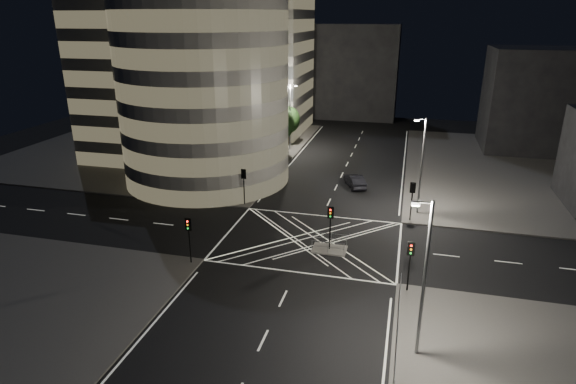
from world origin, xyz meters
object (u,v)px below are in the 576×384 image
(traffic_signal_fl, at_px, (244,180))
(traffic_signal_nl, at_px, (189,232))
(sedan, at_px, (355,181))
(street_lamp_left_near, at_px, (253,144))
(street_lamp_right_near, at_px, (424,275))
(traffic_signal_fr, at_px, (412,194))
(street_lamp_left_far, at_px, (290,115))
(street_lamp_right_far, at_px, (421,163))
(traffic_signal_nr, at_px, (410,257))
(central_island, at_px, (329,249))
(traffic_signal_island, at_px, (330,220))

(traffic_signal_fl, height_order, traffic_signal_nl, same)
(sedan, bearing_deg, street_lamp_left_near, -4.70)
(street_lamp_left_near, distance_m, street_lamp_right_near, 32.13)
(traffic_signal_fr, height_order, street_lamp_left_near, street_lamp_left_near)
(traffic_signal_fl, height_order, street_lamp_right_near, street_lamp_right_near)
(street_lamp_left_far, height_order, sedan, street_lamp_left_far)
(street_lamp_right_far, bearing_deg, traffic_signal_nl, -139.09)
(traffic_signal_nr, bearing_deg, street_lamp_right_far, 87.70)
(traffic_signal_nr, xyz_separation_m, street_lamp_left_near, (-18.24, 18.80, 2.63))
(street_lamp_left_far, bearing_deg, traffic_signal_nl, -89.01)
(street_lamp_right_far, bearing_deg, traffic_signal_nr, -92.30)
(street_lamp_left_far, xyz_separation_m, street_lamp_right_far, (18.87, -21.00, 0.00))
(traffic_signal_fl, distance_m, street_lamp_right_near, 27.79)
(street_lamp_right_near, relative_size, sedan, 2.14)
(street_lamp_left_near, distance_m, street_lamp_right_far, 19.11)
(street_lamp_left_near, xyz_separation_m, street_lamp_right_near, (18.87, -26.00, 0.00))
(street_lamp_right_far, bearing_deg, street_lamp_left_far, 131.94)
(traffic_signal_nl, bearing_deg, street_lamp_right_near, -21.55)
(traffic_signal_fl, bearing_deg, street_lamp_right_far, 6.88)
(traffic_signal_fr, relative_size, street_lamp_left_far, 0.40)
(central_island, bearing_deg, street_lamp_right_near, -59.25)
(central_island, bearing_deg, street_lamp_right_far, 54.70)
(traffic_signal_nr, height_order, street_lamp_left_near, street_lamp_left_near)
(sedan, bearing_deg, traffic_signal_fl, 16.54)
(street_lamp_right_near, bearing_deg, street_lamp_left_near, 125.97)
(traffic_signal_nr, xyz_separation_m, traffic_signal_island, (-6.80, 5.30, 0.00))
(street_lamp_left_near, bearing_deg, traffic_signal_island, -49.73)
(traffic_signal_island, bearing_deg, street_lamp_right_far, 54.70)
(traffic_signal_nl, distance_m, street_lamp_right_near, 19.78)
(traffic_signal_nl, relative_size, traffic_signal_nr, 1.00)
(traffic_signal_fl, bearing_deg, traffic_signal_nl, -90.00)
(traffic_signal_nl, xyz_separation_m, sedan, (10.95, 22.62, -2.14))
(traffic_signal_nr, relative_size, street_lamp_right_far, 0.40)
(central_island, bearing_deg, traffic_signal_nl, -153.86)
(street_lamp_right_far, bearing_deg, central_island, -125.30)
(street_lamp_left_far, bearing_deg, traffic_signal_island, -70.05)
(central_island, xyz_separation_m, traffic_signal_fl, (-10.80, 8.30, 2.84))
(central_island, distance_m, traffic_signal_fr, 11.10)
(traffic_signal_nl, distance_m, traffic_signal_fr, 22.24)
(central_island, relative_size, street_lamp_right_far, 0.30)
(street_lamp_left_far, bearing_deg, street_lamp_right_far, -48.06)
(traffic_signal_fl, distance_m, street_lamp_left_near, 5.86)
(traffic_signal_fr, xyz_separation_m, street_lamp_right_near, (0.64, -20.80, 2.63))
(traffic_signal_fr, xyz_separation_m, street_lamp_left_near, (-18.24, 5.20, 2.63))
(traffic_signal_fl, relative_size, street_lamp_right_near, 0.40)
(sedan, bearing_deg, street_lamp_right_near, 80.80)
(traffic_signal_nl, height_order, street_lamp_left_far, street_lamp_left_far)
(central_island, distance_m, sedan, 17.33)
(traffic_signal_fl, relative_size, sedan, 0.86)
(traffic_signal_fr, bearing_deg, traffic_signal_nl, -142.31)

